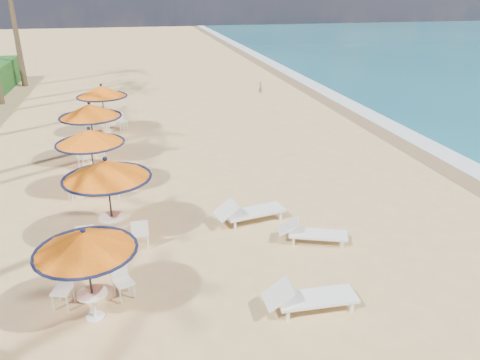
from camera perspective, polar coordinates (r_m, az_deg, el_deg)
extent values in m
plane|color=tan|center=(11.82, 7.68, -12.53)|extent=(160.00, 160.00, 0.00)
cube|color=white|center=(23.95, 20.54, 4.74)|extent=(1.20, 140.00, 0.04)
cube|color=olive|center=(23.47, 18.69, 4.65)|extent=(1.40, 140.00, 0.02)
cylinder|color=black|center=(10.60, -17.87, -11.11)|extent=(0.05, 0.05, 2.14)
cone|color=orange|center=(10.17, -18.43, -7.15)|extent=(2.14, 2.14, 0.47)
torus|color=black|center=(10.27, -18.29, -8.19)|extent=(2.15, 2.15, 0.07)
sphere|color=black|center=(10.05, -18.62, -5.81)|extent=(0.11, 0.11, 0.11)
cylinder|color=white|center=(10.84, -17.59, -13.04)|extent=(0.65, 0.65, 0.04)
cylinder|color=white|center=(11.01, -17.40, -14.35)|extent=(0.07, 0.07, 0.65)
cylinder|color=black|center=(13.52, -15.58, -2.50)|extent=(0.05, 0.05, 2.43)
cone|color=orange|center=(13.16, -16.00, 1.25)|extent=(2.43, 2.43, 0.53)
torus|color=black|center=(13.25, -15.89, 0.27)|extent=(2.43, 2.43, 0.07)
sphere|color=black|center=(13.06, -16.14, 2.51)|extent=(0.13, 0.13, 0.13)
cylinder|color=white|center=(13.73, -15.36, -4.38)|extent=(0.74, 0.74, 0.04)
cylinder|color=white|center=(13.89, -15.21, -5.66)|extent=(0.08, 0.08, 0.74)
cylinder|color=black|center=(16.89, -17.52, 2.14)|extent=(0.05, 0.05, 2.32)
cone|color=orange|center=(16.61, -17.89, 5.07)|extent=(2.32, 2.32, 0.50)
torus|color=black|center=(16.67, -17.79, 4.31)|extent=(2.32, 2.32, 0.07)
sphere|color=black|center=(16.53, -18.01, 6.03)|extent=(0.12, 0.12, 0.12)
cylinder|color=white|center=(17.05, -17.34, 0.65)|extent=(0.71, 0.71, 0.04)
cylinder|color=white|center=(17.17, -17.21, -0.38)|extent=(0.08, 0.08, 0.71)
cylinder|color=black|center=(19.88, -17.52, 5.38)|extent=(0.05, 0.05, 2.46)
cone|color=orange|center=(19.64, -17.85, 8.06)|extent=(2.46, 2.46, 0.53)
torus|color=black|center=(19.69, -17.76, 7.37)|extent=(2.46, 2.46, 0.07)
sphere|color=black|center=(19.57, -17.95, 8.94)|extent=(0.13, 0.13, 0.13)
cylinder|color=white|center=(20.03, -17.35, 4.01)|extent=(0.75, 0.75, 0.04)
cylinder|color=white|center=(20.14, -17.24, 3.06)|extent=(0.09, 0.09, 0.75)
cylinder|color=black|center=(23.76, -16.29, 8.14)|extent=(0.05, 0.05, 2.38)
cone|color=orange|center=(23.56, -16.54, 10.33)|extent=(2.38, 2.38, 0.52)
torus|color=black|center=(23.61, -16.47, 9.77)|extent=(2.38, 2.38, 0.07)
sphere|color=black|center=(23.50, -16.62, 11.04)|extent=(0.12, 0.12, 0.12)
cylinder|color=white|center=(23.88, -16.16, 7.01)|extent=(0.72, 0.72, 0.04)
cylinder|color=white|center=(23.97, -16.07, 6.23)|extent=(0.08, 0.08, 0.72)
cube|color=white|center=(10.93, 9.33, -13.99)|extent=(1.83, 0.71, 0.07)
cube|color=white|center=(10.55, 4.66, -13.68)|extent=(0.62, 0.68, 0.45)
cube|color=white|center=(11.03, 9.27, -14.70)|extent=(0.06, 0.06, 0.26)
cube|color=white|center=(13.48, 9.48, -6.54)|extent=(1.74, 1.14, 0.07)
cube|color=white|center=(13.36, 6.02, -5.56)|extent=(0.72, 0.75, 0.41)
cube|color=white|center=(13.55, 9.43, -7.10)|extent=(0.06, 0.06, 0.23)
cube|color=white|center=(14.48, 1.78, -3.87)|extent=(1.98, 1.03, 0.08)
cube|color=white|center=(14.03, -1.69, -3.67)|extent=(0.75, 0.79, 0.47)
cube|color=white|center=(14.56, 1.77, -4.50)|extent=(0.07, 0.07, 0.27)
cone|color=brown|center=(37.69, -25.84, 17.02)|extent=(0.44, 0.44, 8.96)
imported|color=#8C6347|center=(32.33, 2.51, 11.25)|extent=(0.23, 0.32, 0.83)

